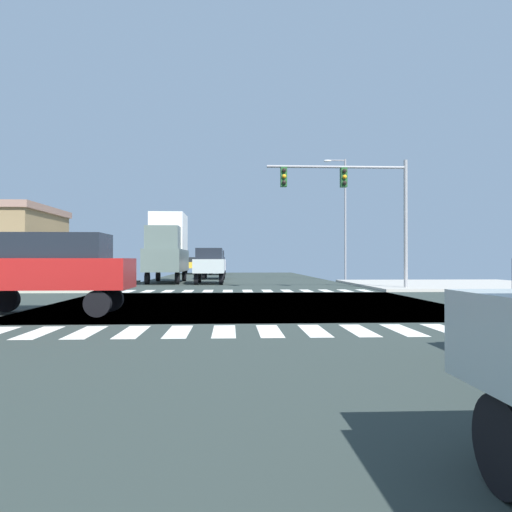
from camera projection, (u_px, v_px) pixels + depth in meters
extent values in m
cube|color=#2D3733|center=(247.00, 304.00, 18.51)|extent=(14.00, 90.00, 0.05)
cube|color=#2D3733|center=(247.00, 304.00, 18.51)|extent=(90.00, 12.00, 0.05)
cube|color=#B2ADA3|center=(453.00, 284.00, 31.15)|extent=(12.00, 12.00, 0.14)
cube|color=#B3B19C|center=(19.00, 286.00, 29.85)|extent=(12.00, 12.00, 0.14)
cube|color=white|center=(39.00, 332.00, 10.98)|extent=(0.50, 2.00, 0.01)
cube|color=white|center=(86.00, 332.00, 11.03)|extent=(0.50, 2.00, 0.01)
cube|color=white|center=(132.00, 332.00, 11.08)|extent=(0.50, 2.00, 0.01)
cube|color=white|center=(178.00, 332.00, 11.13)|extent=(0.50, 2.00, 0.01)
cube|color=white|center=(224.00, 331.00, 11.18)|extent=(0.50, 2.00, 0.01)
cube|color=white|center=(269.00, 331.00, 11.23)|extent=(0.50, 2.00, 0.01)
cube|color=white|center=(314.00, 331.00, 11.28)|extent=(0.50, 2.00, 0.01)
cube|color=white|center=(359.00, 330.00, 11.33)|extent=(0.50, 2.00, 0.01)
cube|color=white|center=(403.00, 330.00, 11.38)|extent=(0.50, 2.00, 0.01)
cube|color=white|center=(447.00, 330.00, 11.43)|extent=(0.50, 2.00, 0.01)
cube|color=white|center=(490.00, 329.00, 11.48)|extent=(0.50, 2.00, 0.01)
cube|color=white|center=(108.00, 291.00, 25.47)|extent=(0.50, 2.00, 0.01)
cube|color=white|center=(128.00, 291.00, 25.52)|extent=(0.50, 2.00, 0.01)
cube|color=white|center=(148.00, 291.00, 25.57)|extent=(0.50, 2.00, 0.01)
cube|color=white|center=(168.00, 291.00, 25.62)|extent=(0.50, 2.00, 0.01)
cube|color=white|center=(188.00, 291.00, 25.67)|extent=(0.50, 2.00, 0.01)
cube|color=white|center=(208.00, 291.00, 25.72)|extent=(0.50, 2.00, 0.01)
cube|color=white|center=(228.00, 291.00, 25.77)|extent=(0.50, 2.00, 0.01)
cube|color=white|center=(247.00, 291.00, 25.82)|extent=(0.50, 2.00, 0.01)
cube|color=white|center=(267.00, 291.00, 25.87)|extent=(0.50, 2.00, 0.01)
cube|color=white|center=(287.00, 291.00, 25.92)|extent=(0.50, 2.00, 0.01)
cube|color=white|center=(306.00, 291.00, 25.97)|extent=(0.50, 2.00, 0.01)
cube|color=white|center=(326.00, 291.00, 26.02)|extent=(0.50, 2.00, 0.01)
cube|color=white|center=(345.00, 291.00, 26.07)|extent=(0.50, 2.00, 0.01)
cube|color=white|center=(364.00, 290.00, 26.12)|extent=(0.50, 2.00, 0.01)
cylinder|color=gray|center=(406.00, 225.00, 26.67)|extent=(0.20, 0.20, 6.82)
cylinder|color=gray|center=(337.00, 167.00, 26.51)|extent=(7.30, 0.14, 0.14)
cube|color=#1E5123|center=(344.00, 178.00, 26.52)|extent=(0.32, 0.40, 1.00)
sphere|color=black|center=(345.00, 171.00, 26.28)|extent=(0.22, 0.22, 0.22)
sphere|color=orange|center=(345.00, 177.00, 26.28)|extent=(0.22, 0.22, 0.22)
sphere|color=black|center=(345.00, 183.00, 26.28)|extent=(0.22, 0.22, 0.22)
cube|color=#1E5123|center=(284.00, 177.00, 26.37)|extent=(0.32, 0.40, 1.00)
sphere|color=black|center=(284.00, 170.00, 26.13)|extent=(0.22, 0.22, 0.22)
sphere|color=orange|center=(284.00, 176.00, 26.12)|extent=(0.22, 0.22, 0.22)
sphere|color=black|center=(284.00, 182.00, 26.12)|extent=(0.22, 0.22, 0.22)
cylinder|color=gray|center=(345.00, 220.00, 39.53)|extent=(0.16, 0.16, 9.42)
cylinder|color=gray|center=(336.00, 160.00, 39.53)|extent=(1.40, 0.10, 0.10)
ellipsoid|color=silver|center=(327.00, 161.00, 39.50)|extent=(0.60, 0.32, 0.20)
cube|color=black|center=(59.00, 272.00, 28.41)|extent=(0.24, 2.20, 1.80)
cylinder|color=black|center=(197.00, 271.00, 55.58)|extent=(0.26, 0.68, 0.68)
cylinder|color=black|center=(184.00, 271.00, 55.51)|extent=(0.26, 0.68, 0.68)
cylinder|color=black|center=(199.00, 271.00, 58.51)|extent=(0.26, 0.68, 0.68)
cylinder|color=black|center=(186.00, 271.00, 58.43)|extent=(0.26, 0.68, 0.68)
cube|color=gold|center=(191.00, 265.00, 57.01)|extent=(1.80, 4.30, 0.66)
cube|color=black|center=(191.00, 260.00, 57.02)|extent=(1.55, 2.24, 0.54)
cylinder|color=black|center=(223.00, 275.00, 40.72)|extent=(0.26, 0.74, 0.74)
cylinder|color=black|center=(203.00, 275.00, 40.64)|extent=(0.26, 0.74, 0.74)
cylinder|color=black|center=(224.00, 274.00, 43.84)|extent=(0.26, 0.74, 0.74)
cylinder|color=black|center=(205.00, 274.00, 43.76)|extent=(0.26, 0.74, 0.74)
cube|color=silver|center=(214.00, 265.00, 42.24)|extent=(1.96, 4.60, 0.88)
cube|color=black|center=(214.00, 255.00, 42.25)|extent=(1.69, 3.22, 0.72)
cylinder|color=black|center=(177.00, 278.00, 32.75)|extent=(0.26, 0.80, 0.80)
cylinder|color=black|center=(147.00, 278.00, 32.66)|extent=(0.26, 0.80, 0.80)
cylinder|color=black|center=(184.00, 276.00, 37.64)|extent=(0.26, 0.80, 0.80)
cylinder|color=black|center=(158.00, 276.00, 37.55)|extent=(0.26, 0.80, 0.80)
cube|color=#55645E|center=(167.00, 260.00, 35.16)|extent=(2.40, 7.20, 1.49)
cube|color=white|center=(169.00, 232.00, 36.25)|extent=(2.30, 4.18, 2.56)
cube|color=#55645E|center=(163.00, 238.00, 33.01)|extent=(2.11, 2.02, 1.49)
cylinder|color=black|center=(224.00, 272.00, 53.17)|extent=(0.26, 0.68, 0.68)
cylinder|color=black|center=(210.00, 272.00, 53.10)|extent=(0.26, 0.68, 0.68)
cylinder|color=black|center=(225.00, 271.00, 56.09)|extent=(0.26, 0.68, 0.68)
cylinder|color=black|center=(211.00, 271.00, 56.02)|extent=(0.26, 0.68, 0.68)
cube|color=#60545E|center=(218.00, 265.00, 54.60)|extent=(1.80, 4.30, 0.66)
cube|color=black|center=(218.00, 260.00, 54.60)|extent=(1.55, 2.24, 0.54)
cylinder|color=black|center=(7.00, 300.00, 15.43)|extent=(0.74, 0.26, 0.74)
cylinder|color=black|center=(98.00, 304.00, 14.02)|extent=(0.74, 0.26, 0.74)
cylinder|color=black|center=(111.00, 299.00, 15.59)|extent=(0.74, 0.26, 0.74)
cube|color=#A31817|center=(50.00, 273.00, 14.73)|extent=(4.60, 1.96, 0.88)
cube|color=black|center=(50.00, 246.00, 14.74)|extent=(3.22, 1.69, 0.72)
cylinder|color=black|center=(221.00, 279.00, 32.24)|extent=(0.26, 0.74, 0.74)
cylinder|color=black|center=(196.00, 279.00, 32.16)|extent=(0.26, 0.74, 0.74)
cylinder|color=black|center=(222.00, 277.00, 35.36)|extent=(0.26, 0.74, 0.74)
cylinder|color=black|center=(199.00, 277.00, 35.28)|extent=(0.26, 0.74, 0.74)
cube|color=#ABB6B3|center=(210.00, 266.00, 33.76)|extent=(1.96, 4.60, 0.88)
cube|color=black|center=(210.00, 254.00, 33.77)|extent=(1.69, 3.22, 0.72)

